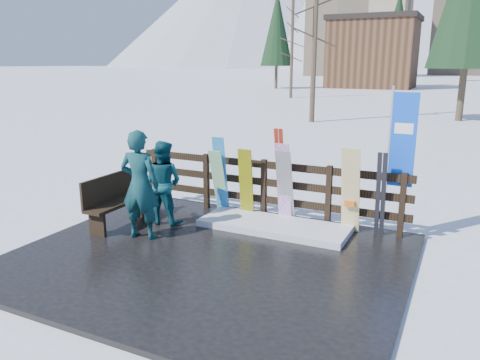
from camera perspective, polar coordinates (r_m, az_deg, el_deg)
The scene contains 17 objects.
ground at distance 7.55m, azimuth -3.82°, elevation -9.75°, with size 700.00×700.00×0.00m, color white.
deck at distance 7.54m, azimuth -3.82°, elevation -9.47°, with size 6.00×5.00×0.08m, color black.
fence at distance 9.18m, azimuth 2.93°, elevation -0.50°, with size 5.60×0.10×1.15m.
snow_patch at distance 8.65m, azimuth 4.14°, elevation -5.59°, with size 2.73×1.00×0.12m, color white.
bench at distance 9.01m, azimuth -14.90°, elevation -2.19°, with size 0.41×1.50×0.97m.
snowboard_0 at distance 9.31m, azimuth -2.35°, elevation 0.54°, with size 0.25×0.03×1.59m, color #2B82CC.
snowboard_1 at distance 9.35m, azimuth -2.55°, elevation -0.21°, with size 0.28×0.03×1.36m, color white.
snowboard_2 at distance 9.09m, azimuth 0.73°, elevation -0.44°, with size 0.28×0.03×1.38m, color #D7DB00.
snowboard_3 at distance 8.77m, azimuth 5.36°, elevation -0.44°, with size 0.26×0.03×1.58m, color white.
snowboard_4 at distance 8.78m, azimuth 5.53°, elevation -0.87°, with size 0.30×0.03×1.46m, color black.
snowboard_5 at distance 8.43m, azimuth 13.32°, elevation -1.31°, with size 0.32×0.03×1.60m, color silver.
ski_pair_a at distance 8.83m, azimuth 4.98°, elevation 0.56°, with size 0.16×0.37×1.82m.
ski_pair_b at distance 8.41m, azimuth 16.77°, elevation -1.76°, with size 0.17×0.20×1.52m.
rental_flag at distance 8.40m, azimuth 18.85°, elevation 3.99°, with size 0.45×0.04×2.60m.
person_front at distance 8.15m, azimuth -12.11°, elevation -0.59°, with size 0.69×0.45×1.89m, color #155D4E.
person_back at distance 8.88m, azimuth -9.36°, elevation -0.30°, with size 0.77×0.60×1.58m, color #114B59.
resort_buildings at distance 121.59m, azimuth 25.89°, elevation 15.94°, with size 73.00×87.60×22.60m.
Camera 1 is at (3.47, -5.97, 3.05)m, focal length 35.00 mm.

